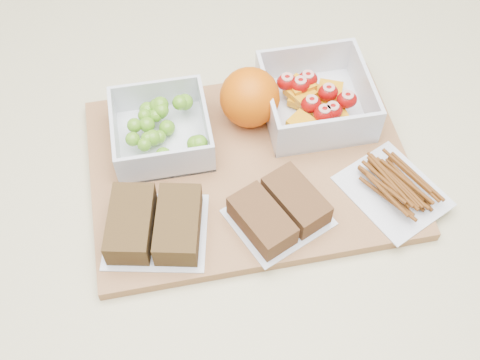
{
  "coord_description": "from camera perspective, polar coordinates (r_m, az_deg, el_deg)",
  "views": [
    {
      "loc": [
        -0.08,
        -0.43,
        1.57
      ],
      "look_at": [
        0.0,
        -0.0,
        0.93
      ],
      "focal_mm": 45.0,
      "sensor_mm": 36.0,
      "label": 1
    }
  ],
  "objects": [
    {
      "name": "cutting_board",
      "position": [
        0.81,
        0.92,
        1.23
      ],
      "size": [
        0.42,
        0.3,
        0.02
      ],
      "primitive_type": "cube",
      "rotation": [
        0.0,
        0.0,
        0.01
      ],
      "color": "#A06D42",
      "rests_on": "counter"
    },
    {
      "name": "counter",
      "position": [
        1.2,
        -0.14,
        -12.78
      ],
      "size": [
        1.2,
        0.9,
        0.9
      ],
      "primitive_type": "cube",
      "color": "beige",
      "rests_on": "ground"
    },
    {
      "name": "fruit_container",
      "position": [
        0.85,
        7.17,
        7.55
      ],
      "size": [
        0.14,
        0.14,
        0.06
      ],
      "color": "silver",
      "rests_on": "cutting_board"
    },
    {
      "name": "sandwich_bag_center",
      "position": [
        0.74,
        3.73,
        -2.93
      ],
      "size": [
        0.14,
        0.14,
        0.03
      ],
      "color": "silver",
      "rests_on": "cutting_board"
    },
    {
      "name": "pretzel_bag",
      "position": [
        0.79,
        14.46,
        -0.54
      ],
      "size": [
        0.15,
        0.16,
        0.03
      ],
      "color": "silver",
      "rests_on": "cutting_board"
    },
    {
      "name": "orange",
      "position": [
        0.82,
        0.93,
        7.84
      ],
      "size": [
        0.08,
        0.08,
        0.08
      ],
      "primitive_type": "sphere",
      "color": "#DF5D05",
      "rests_on": "cutting_board"
    },
    {
      "name": "grape_container",
      "position": [
        0.81,
        -7.36,
        4.8
      ],
      "size": [
        0.13,
        0.13,
        0.05
      ],
      "color": "silver",
      "rests_on": "cutting_board"
    },
    {
      "name": "sandwich_bag_left",
      "position": [
        0.73,
        -8.09,
        -4.19
      ],
      "size": [
        0.14,
        0.13,
        0.04
      ],
      "color": "silver",
      "rests_on": "cutting_board"
    }
  ]
}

